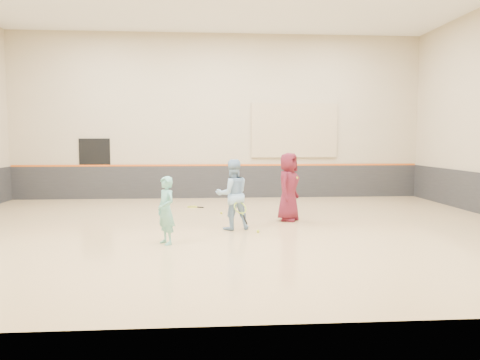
{
  "coord_description": "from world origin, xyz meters",
  "views": [
    {
      "loc": [
        -0.51,
        -11.28,
        2.17
      ],
      "look_at": [
        0.36,
        0.4,
        1.15
      ],
      "focal_mm": 35.0,
      "sensor_mm": 36.0,
      "label": 1
    }
  ],
  "objects": [
    {
      "name": "spare_racket",
      "position": [
        -0.93,
        3.64,
        0.03
      ],
      "size": [
        0.73,
        0.73,
        0.05
      ],
      "primitive_type": null,
      "color": "#B1BF2A",
      "rests_on": "floor"
    },
    {
      "name": "acoustic_panel",
      "position": [
        2.8,
        5.95,
        2.5
      ],
      "size": [
        3.2,
        0.08,
        2.0
      ],
      "primitive_type": "cube",
      "color": "tan",
      "rests_on": "wall_back"
    },
    {
      "name": "girl",
      "position": [
        -1.32,
        -1.62,
        0.71
      ],
      "size": [
        0.56,
        0.62,
        1.41
      ],
      "primitive_type": "imported",
      "rotation": [
        0.0,
        0.0,
        -1.0
      ],
      "color": "#72C6B7",
      "rests_on": "floor"
    },
    {
      "name": "ball_in_hand",
      "position": [
        1.9,
        0.87,
        1.15
      ],
      "size": [
        0.07,
        0.07,
        0.07
      ],
      "primitive_type": "sphere",
      "color": "gold",
      "rests_on": "young_man"
    },
    {
      "name": "ball_under_racket",
      "position": [
        0.71,
        -0.6,
        0.03
      ],
      "size": [
        0.07,
        0.07,
        0.07
      ],
      "primitive_type": "sphere",
      "color": "#D1E134",
      "rests_on": "floor"
    },
    {
      "name": "instructor",
      "position": [
        0.14,
        -0.14,
        0.85
      ],
      "size": [
        0.95,
        0.81,
        1.69
      ],
      "primitive_type": "imported",
      "rotation": [
        0.0,
        0.0,
        3.37
      ],
      "color": "#8FB7DD",
      "rests_on": "floor"
    },
    {
      "name": "held_racket",
      "position": [
        0.3,
        -0.45,
        0.57
      ],
      "size": [
        0.47,
        0.47,
        0.6
      ],
      "primitive_type": null,
      "color": "#A4C72B",
      "rests_on": "instructor"
    },
    {
      "name": "young_man",
      "position": [
        1.7,
        0.98,
        0.91
      ],
      "size": [
        0.94,
        1.06,
        1.82
      ],
      "primitive_type": "imported",
      "rotation": [
        0.0,
        0.0,
        1.06
      ],
      "color": "maroon",
      "rests_on": "floor"
    },
    {
      "name": "wainscot_back",
      "position": [
        0.0,
        5.97,
        0.6
      ],
      "size": [
        14.9,
        0.04,
        1.2
      ],
      "primitive_type": "cube",
      "color": "#232326",
      "rests_on": "floor"
    },
    {
      "name": "doorway",
      "position": [
        -4.5,
        5.98,
        1.1
      ],
      "size": [
        1.1,
        0.05,
        2.2
      ],
      "primitive_type": "cube",
      "color": "black",
      "rests_on": "floor"
    },
    {
      "name": "accent_stripe",
      "position": [
        0.0,
        5.96,
        1.22
      ],
      "size": [
        14.9,
        0.03,
        0.06
      ],
      "primitive_type": "cube",
      "color": "#D85914",
      "rests_on": "wall_back"
    },
    {
      "name": "room",
      "position": [
        0.0,
        0.0,
        0.81
      ],
      "size": [
        15.04,
        12.04,
        6.22
      ],
      "color": "tan",
      "rests_on": "ground"
    },
    {
      "name": "ball_beside_spare",
      "position": [
        -0.05,
        2.2,
        0.03
      ],
      "size": [
        0.07,
        0.07,
        0.07
      ],
      "primitive_type": "sphere",
      "color": "#CCD431",
      "rests_on": "floor"
    }
  ]
}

